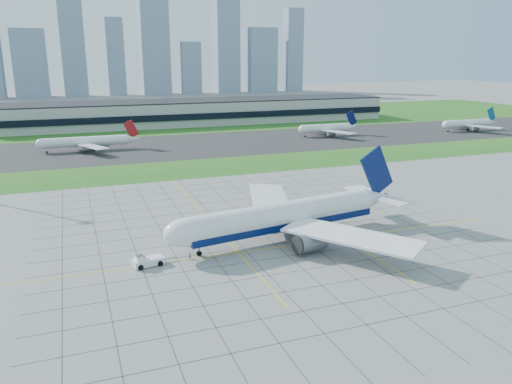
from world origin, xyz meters
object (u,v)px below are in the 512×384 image
at_px(pushback_tug, 147,261).
at_px(distant_jet_3, 468,123).
at_px(distant_jet_2, 327,128).
at_px(crew_near, 190,256).
at_px(crew_far, 397,249).
at_px(airliner, 285,216).
at_px(distant_jet_1, 87,141).

xyz_separation_m(pushback_tug, distant_jet_3, (216.02, 138.79, 3.31)).
xyz_separation_m(distant_jet_2, distant_jet_3, (91.23, -11.66, 0.00)).
height_order(crew_near, distant_jet_3, distant_jet_3).
xyz_separation_m(crew_far, distant_jet_2, (69.68, 162.82, 3.66)).
relative_size(pushback_tug, distant_jet_2, 0.23).
bearing_deg(airliner, distant_jet_1, 96.72).
height_order(crew_far, distant_jet_2, distant_jet_2).
bearing_deg(crew_far, crew_near, -145.97).
height_order(crew_near, distant_jet_1, distant_jet_1).
relative_size(distant_jet_1, distant_jet_3, 1.06).
height_order(distant_jet_2, distant_jet_3, same).
relative_size(airliner, pushback_tug, 6.91).
distance_m(airliner, crew_far, 27.36).
bearing_deg(distant_jet_2, crew_near, -127.52).
relative_size(pushback_tug, distant_jet_3, 0.23).
bearing_deg(crew_near, distant_jet_3, -30.59).
relative_size(crew_near, distant_jet_2, 0.04).
xyz_separation_m(crew_near, distant_jet_3, (206.45, 138.38, 3.68)).
bearing_deg(pushback_tug, airliner, -0.58).
height_order(crew_near, distant_jet_2, distant_jet_2).
height_order(pushback_tug, distant_jet_1, distant_jet_1).
xyz_separation_m(airliner, distant_jet_2, (90.15, 145.34, -1.22)).
distance_m(crew_far, distant_jet_1, 172.91).
bearing_deg(distant_jet_2, crew_far, -113.17).
relative_size(airliner, crew_near, 41.43).
bearing_deg(crew_far, distant_jet_2, 116.53).
bearing_deg(pushback_tug, crew_near, -6.53).
distance_m(crew_near, crew_far, 47.30).
height_order(pushback_tug, distant_jet_2, distant_jet_2).
bearing_deg(crew_near, distant_jet_1, 31.50).
relative_size(crew_far, distant_jet_2, 0.04).
height_order(distant_jet_1, distant_jet_3, same).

